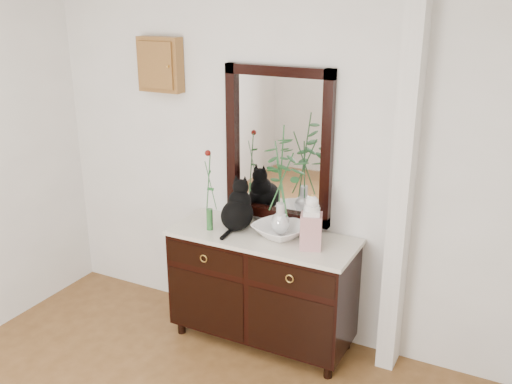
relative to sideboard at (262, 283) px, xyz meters
The scene contains 10 objects.
wall_back 0.92m from the sideboard, 111.80° to the left, with size 3.60×0.04×2.70m, color white.
pilaster 1.27m from the sideboard, 10.70° to the left, with size 0.12×0.20×2.70m, color white.
sideboard is the anchor object (origin of this frame).
wall_mirror 0.99m from the sideboard, 90.00° to the left, with size 0.80×0.06×1.10m.
key_cabinet 1.77m from the sideboard, 167.54° to the left, with size 0.35×0.10×0.40m, color brown.
cat 0.60m from the sideboard, behind, with size 0.25×0.31×0.36m, color black, non-canonical shape.
lotus_bowl 0.44m from the sideboard, 18.12° to the left, with size 0.36×0.36×0.09m, color white.
vase_branches 0.80m from the sideboard, 18.12° to the left, with size 0.37×0.37×0.79m, color silver, non-canonical shape.
bud_vase_rose 0.78m from the sideboard, 168.06° to the right, with size 0.07×0.07×0.60m, color #2B662F, non-canonical shape.
ginger_jar 0.68m from the sideboard, ahead, with size 0.14×0.14×0.38m, color silver, non-canonical shape.
Camera 1 is at (1.72, -1.55, 2.44)m, focal length 40.00 mm.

